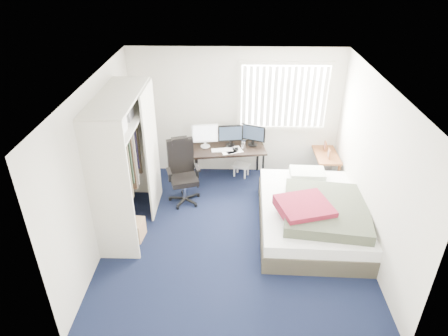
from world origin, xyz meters
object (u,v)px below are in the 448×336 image
office_chair (183,177)px  nightstand (326,156)px  desk (229,145)px  bed (313,214)px

office_chair → nightstand: bearing=15.8°
desk → office_chair: bearing=-136.5°
desk → office_chair: office_chair is taller
bed → nightstand: bearing=73.0°
office_chair → bed: office_chair is taller
desk → bed: bearing=-49.3°
office_chair → desk: bearing=43.5°
nightstand → bed: size_ratio=0.38×
nightstand → bed: (-0.49, -1.60, -0.21)m
bed → desk: bearing=130.7°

